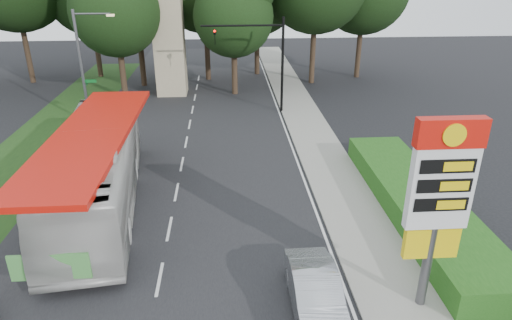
{
  "coord_description": "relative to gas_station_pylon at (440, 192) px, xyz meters",
  "views": [
    {
      "loc": [
        2.67,
        -10.04,
        11.04
      ],
      "look_at": [
        4.04,
        9.87,
        2.2
      ],
      "focal_mm": 32.0,
      "sensor_mm": 36.0,
      "label": 1
    }
  ],
  "objects": [
    {
      "name": "monument",
      "position": [
        -11.2,
        28.01,
        0.66
      ],
      "size": [
        3.0,
        3.0,
        10.05
      ],
      "color": "tan",
      "rests_on": "ground"
    },
    {
      "name": "grass_verge_left",
      "position": [
        -18.7,
        16.01,
        -4.44
      ],
      "size": [
        5.0,
        50.0,
        0.02
      ],
      "primitive_type": "cube",
      "color": "#193814",
      "rests_on": "ground"
    },
    {
      "name": "sidewalk_right",
      "position": [
        -0.7,
        10.01,
        -4.39
      ],
      "size": [
        3.0,
        80.0,
        0.12
      ],
      "primitive_type": "cube",
      "color": "gray",
      "rests_on": "ground"
    },
    {
      "name": "streetlight_signs",
      "position": [
        -16.19,
        20.01,
        -0.01
      ],
      "size": [
        2.75,
        0.98,
        8.0
      ],
      "color": "#59595E",
      "rests_on": "ground"
    },
    {
      "name": "transit_bus",
      "position": [
        -12.7,
        7.91,
        -2.54
      ],
      "size": [
        4.87,
        14.01,
        3.82
      ],
      "primitive_type": "imported",
      "rotation": [
        0.0,
        0.0,
        0.12
      ],
      "color": "beige",
      "rests_on": "ground"
    },
    {
      "name": "sedan_silver",
      "position": [
        -3.7,
        -0.05,
        -3.7
      ],
      "size": [
        1.62,
        4.54,
        1.49
      ],
      "primitive_type": "imported",
      "rotation": [
        0.0,
        0.0,
        0.01
      ],
      "color": "#9FA2A6",
      "rests_on": "ground"
    },
    {
      "name": "road_surface",
      "position": [
        -9.2,
        10.01,
        -4.44
      ],
      "size": [
        14.0,
        80.0,
        0.02
      ],
      "primitive_type": "cube",
      "color": "black",
      "rests_on": "ground"
    },
    {
      "name": "gas_station_pylon",
      "position": [
        0.0,
        0.0,
        0.0
      ],
      "size": [
        2.1,
        0.45,
        6.85
      ],
      "color": "#59595E",
      "rests_on": "ground"
    },
    {
      "name": "hedge",
      "position": [
        2.3,
        6.01,
        -3.85
      ],
      "size": [
        3.0,
        14.0,
        1.2
      ],
      "primitive_type": "cube",
      "color": "#1D5015",
      "rests_on": "ground"
    },
    {
      "name": "traffic_signal_mast",
      "position": [
        -3.52,
        22.0,
        0.22
      ],
      "size": [
        6.1,
        0.35,
        7.2
      ],
      "color": "black",
      "rests_on": "ground"
    }
  ]
}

